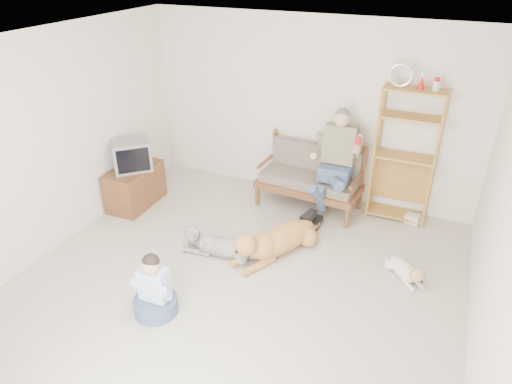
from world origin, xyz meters
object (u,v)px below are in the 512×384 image
at_px(etagere, 405,155).
at_px(loveseat, 311,176).
at_px(tv_stand, 135,186).
at_px(golden_retriever, 275,241).

bearing_deg(etagere, loveseat, -172.09).
bearing_deg(tv_stand, loveseat, 22.33).
height_order(etagere, tv_stand, etagere).
bearing_deg(etagere, golden_retriever, -128.99).
bearing_deg(golden_retriever, tv_stand, -160.98).
bearing_deg(golden_retriever, etagere, 78.25).
distance_m(loveseat, golden_retriever, 1.42).
xyz_separation_m(etagere, tv_stand, (-3.68, -1.22, -0.67)).
relative_size(loveseat, etagere, 0.70).
xyz_separation_m(loveseat, etagere, (1.26, 0.17, 0.49)).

